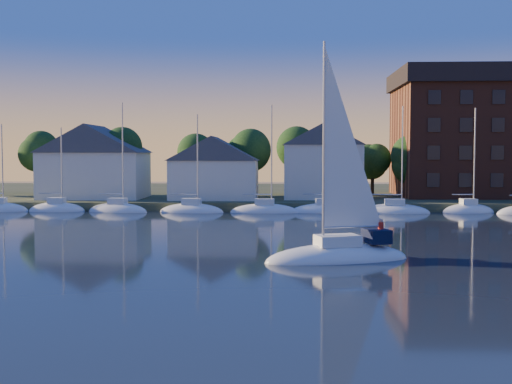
# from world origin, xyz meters

# --- Properties ---
(ground) EXTENTS (260.00, 260.00, 0.00)m
(ground) POSITION_xyz_m (0.00, 0.00, 0.00)
(ground) COLOR black
(ground) RESTS_ON ground
(shoreline_land) EXTENTS (160.00, 50.00, 2.00)m
(shoreline_land) POSITION_xyz_m (0.00, 75.00, 0.00)
(shoreline_land) COLOR #333D23
(shoreline_land) RESTS_ON ground
(wooden_dock) EXTENTS (120.00, 3.00, 1.00)m
(wooden_dock) POSITION_xyz_m (0.00, 52.00, 0.00)
(wooden_dock) COLOR brown
(wooden_dock) RESTS_ON ground
(clubhouse_west) EXTENTS (13.65, 9.45, 9.64)m
(clubhouse_west) POSITION_xyz_m (-22.00, 58.00, 5.93)
(clubhouse_west) COLOR white
(clubhouse_west) RESTS_ON shoreline_land
(clubhouse_centre) EXTENTS (11.55, 8.40, 8.08)m
(clubhouse_centre) POSITION_xyz_m (-6.00, 57.00, 5.13)
(clubhouse_centre) COLOR white
(clubhouse_centre) RESTS_ON shoreline_land
(clubhouse_east) EXTENTS (10.50, 8.40, 9.80)m
(clubhouse_east) POSITION_xyz_m (8.00, 59.00, 6.00)
(clubhouse_east) COLOR white
(clubhouse_east) RESTS_ON shoreline_land
(condo_block) EXTENTS (31.00, 17.00, 17.40)m
(condo_block) POSITION_xyz_m (34.00, 64.95, 9.79)
(condo_block) COLOR brown
(condo_block) RESTS_ON shoreline_land
(tree_line) EXTENTS (93.40, 5.40, 8.90)m
(tree_line) POSITION_xyz_m (2.00, 63.00, 7.18)
(tree_line) COLOR #342517
(tree_line) RESTS_ON shoreline_land
(moored_fleet) EXTENTS (79.50, 2.40, 12.05)m
(moored_fleet) POSITION_xyz_m (-4.00, 49.00, 0.10)
(moored_fleet) COLOR white
(moored_fleet) RESTS_ON ground
(hero_sailboat) EXTENTS (10.22, 5.83, 15.02)m
(hero_sailboat) POSITION_xyz_m (6.63, 15.57, 0.62)
(hero_sailboat) COLOR white
(hero_sailboat) RESTS_ON ground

